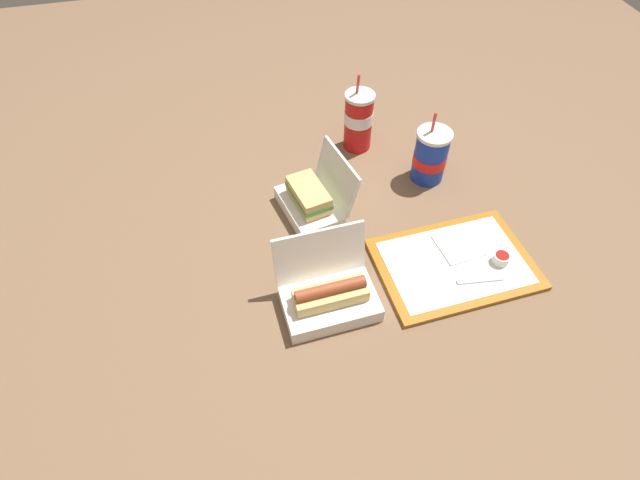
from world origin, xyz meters
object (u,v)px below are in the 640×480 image
(food_tray, at_px, (454,264))
(soda_cup_corner, at_px, (430,156))
(soda_cup_center, at_px, (358,120))
(ketchup_cup, at_px, (501,258))
(clamshell_hotdog_corner, at_px, (329,295))
(plastic_fork, at_px, (480,280))
(clamshell_sandwich_left, at_px, (312,200))

(food_tray, xyz_separation_m, soda_cup_corner, (-0.05, -0.32, 0.07))
(soda_cup_center, bearing_deg, soda_cup_corner, 129.76)
(ketchup_cup, bearing_deg, food_tray, -13.18)
(food_tray, xyz_separation_m, clamshell_hotdog_corner, (0.32, 0.04, 0.03))
(clamshell_hotdog_corner, bearing_deg, plastic_fork, 175.59)
(clamshell_sandwich_left, relative_size, soda_cup_corner, 1.00)
(ketchup_cup, distance_m, clamshell_hotdog_corner, 0.43)
(food_tray, bearing_deg, ketchup_cup, 166.82)
(food_tray, relative_size, clamshell_hotdog_corner, 1.77)
(clamshell_hotdog_corner, relative_size, clamshell_sandwich_left, 1.00)
(ketchup_cup, relative_size, clamshell_hotdog_corner, 0.19)
(food_tray, xyz_separation_m, soda_cup_center, (0.10, -0.50, 0.09))
(plastic_fork, bearing_deg, ketchup_cup, -143.49)
(ketchup_cup, relative_size, clamshell_sandwich_left, 0.19)
(ketchup_cup, xyz_separation_m, clamshell_sandwich_left, (0.40, -0.28, 0.02))
(ketchup_cup, height_order, clamshell_sandwich_left, clamshell_sandwich_left)
(plastic_fork, xyz_separation_m, soda_cup_corner, (-0.02, -0.38, 0.06))
(clamshell_sandwich_left, bearing_deg, plastic_fork, 135.09)
(ketchup_cup, distance_m, soda_cup_center, 0.56)
(ketchup_cup, height_order, plastic_fork, ketchup_cup)
(ketchup_cup, height_order, clamshell_hotdog_corner, clamshell_hotdog_corner)
(food_tray, bearing_deg, clamshell_sandwich_left, -41.58)
(clamshell_sandwich_left, bearing_deg, soda_cup_center, -129.43)
(food_tray, relative_size, clamshell_sandwich_left, 1.77)
(food_tray, xyz_separation_m, clamshell_sandwich_left, (0.29, -0.26, 0.04))
(food_tray, height_order, clamshell_sandwich_left, clamshell_sandwich_left)
(clamshell_sandwich_left, bearing_deg, clamshell_hotdog_corner, 83.76)
(plastic_fork, height_order, clamshell_sandwich_left, clamshell_sandwich_left)
(soda_cup_center, bearing_deg, clamshell_hotdog_corner, 66.91)
(food_tray, distance_m, soda_cup_corner, 0.33)
(ketchup_cup, bearing_deg, plastic_fork, 29.19)
(clamshell_sandwich_left, distance_m, soda_cup_center, 0.31)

